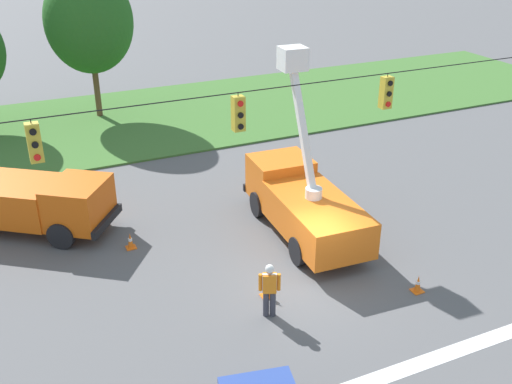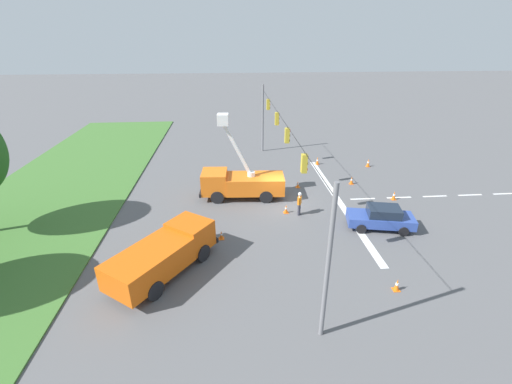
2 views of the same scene
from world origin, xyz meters
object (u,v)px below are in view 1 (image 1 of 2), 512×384
(utility_truck_support_near, at_px, (26,200))
(road_worker, at_px, (270,287))
(tree_centre, at_px, (89,21))
(traffic_cone_mid_right, at_px, (267,288))
(utility_truck_bucket_lift, at_px, (303,199))
(traffic_cone_lane_edge_b, at_px, (418,284))
(traffic_cone_mid_left, at_px, (130,241))

(utility_truck_support_near, xyz_separation_m, road_worker, (5.90, -8.55, -0.19))
(tree_centre, distance_m, utility_truck_support_near, 13.88)
(traffic_cone_mid_right, bearing_deg, utility_truck_bucket_lift, 47.06)
(tree_centre, distance_m, traffic_cone_lane_edge_b, 22.95)
(traffic_cone_mid_right, bearing_deg, traffic_cone_mid_left, 124.01)
(utility_truck_bucket_lift, height_order, traffic_cone_mid_right, utility_truck_bucket_lift)
(tree_centre, xyz_separation_m, utility_truck_support_near, (-5.04, -12.23, -4.21))
(road_worker, xyz_separation_m, traffic_cone_lane_edge_b, (4.81, -0.85, -0.73))
(utility_truck_bucket_lift, relative_size, traffic_cone_lane_edge_b, 11.50)
(tree_centre, distance_m, traffic_cone_mid_left, 16.18)
(utility_truck_bucket_lift, bearing_deg, road_worker, -129.03)
(utility_truck_bucket_lift, relative_size, utility_truck_support_near, 1.01)
(tree_centre, distance_m, traffic_cone_mid_right, 20.57)
(utility_truck_support_near, bearing_deg, traffic_cone_mid_left, -44.06)
(utility_truck_support_near, bearing_deg, road_worker, -55.39)
(utility_truck_bucket_lift, distance_m, traffic_cone_lane_edge_b, 5.27)
(utility_truck_bucket_lift, bearing_deg, tree_centre, 104.05)
(traffic_cone_mid_left, bearing_deg, traffic_cone_mid_right, -55.99)
(tree_centre, relative_size, traffic_cone_mid_left, 13.88)
(traffic_cone_mid_left, xyz_separation_m, traffic_cone_lane_edge_b, (7.63, -6.42, -0.01))
(utility_truck_support_near, distance_m, traffic_cone_mid_right, 9.92)
(tree_centre, xyz_separation_m, utility_truck_bucket_lift, (4.18, -16.70, -4.06))
(tree_centre, bearing_deg, road_worker, -87.62)
(traffic_cone_mid_left, bearing_deg, traffic_cone_lane_edge_b, -40.08)
(tree_centre, height_order, road_worker, tree_centre)
(traffic_cone_mid_left, bearing_deg, utility_truck_bucket_lift, -13.57)
(tree_centre, bearing_deg, traffic_cone_mid_left, -97.31)
(traffic_cone_mid_right, height_order, traffic_cone_lane_edge_b, traffic_cone_mid_right)
(utility_truck_support_near, xyz_separation_m, traffic_cone_mid_left, (3.09, -2.99, -0.91))
(tree_centre, bearing_deg, utility_truck_support_near, -112.39)
(utility_truck_support_near, height_order, traffic_cone_mid_left, utility_truck_support_near)
(traffic_cone_lane_edge_b, bearing_deg, traffic_cone_mid_left, 139.92)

